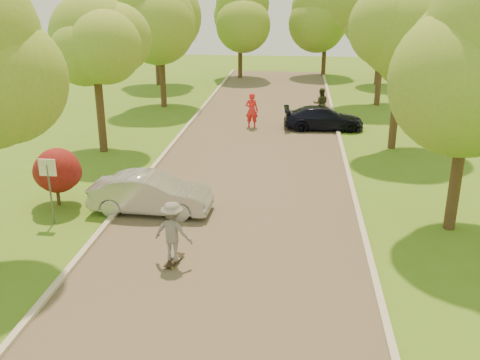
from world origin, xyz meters
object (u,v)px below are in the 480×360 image
at_px(silver_sedan, 151,194).
at_px(dark_sedan, 323,118).
at_px(person_olive, 321,104).
at_px(longboard, 174,260).
at_px(skateboarder, 173,232).
at_px(person_striped, 252,110).
at_px(street_sign, 49,178).

bearing_deg(silver_sedan, dark_sedan, -25.65).
distance_m(silver_sedan, person_olive, 15.63).
bearing_deg(dark_sedan, longboard, 160.00).
distance_m(dark_sedan, skateboarder, 16.11).
relative_size(silver_sedan, person_striped, 2.13).
bearing_deg(person_striped, dark_sedan, -169.27).
relative_size(longboard, person_striped, 0.48).
height_order(skateboarder, person_olive, skateboarder).
bearing_deg(person_striped, silver_sedan, 89.04).
bearing_deg(longboard, person_olive, -91.15).
xyz_separation_m(street_sign, longboard, (4.46, -2.20, -1.47)).
bearing_deg(street_sign, dark_sedan, 55.49).
xyz_separation_m(silver_sedan, person_striped, (2.35, 11.95, 0.28)).
height_order(street_sign, longboard, street_sign).
distance_m(silver_sedan, longboard, 3.82).
bearing_deg(dark_sedan, silver_sedan, 149.42).
relative_size(longboard, person_olive, 0.50).
relative_size(dark_sedan, person_striped, 2.23).
bearing_deg(person_striped, skateboarder, 97.19).
height_order(person_striped, person_olive, person_striped).
distance_m(street_sign, longboard, 5.18).
distance_m(silver_sedan, person_striped, 12.18).
bearing_deg(skateboarder, person_striped, -79.75).
distance_m(dark_sedan, longboard, 16.12).
xyz_separation_m(silver_sedan, skateboarder, (1.55, -3.44, 0.30)).
bearing_deg(street_sign, skateboarder, -26.24).
xyz_separation_m(longboard, skateboarder, (0.00, -0.00, 0.87)).
bearing_deg(person_olive, person_striped, 31.50).
xyz_separation_m(street_sign, person_olive, (9.02, 15.63, -0.67)).
height_order(dark_sedan, person_olive, person_olive).
distance_m(person_striped, person_olive, 4.49).
relative_size(dark_sedan, longboard, 4.68).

